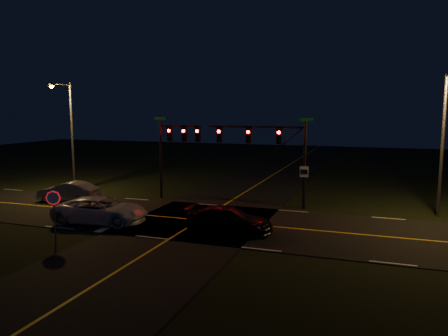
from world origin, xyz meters
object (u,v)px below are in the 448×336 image
(signal_mast_nw, at_px, (174,144))
(sedan_silver, at_px, (69,192))
(streetlight_nw, at_px, (69,128))
(streetlight_ne, at_px, (444,133))
(signal_mast_ne, at_px, (271,145))
(suv_dark, at_px, (229,221))
(stop_sign, at_px, (54,204))
(pickup_white, at_px, (101,211))

(signal_mast_nw, distance_m, sedan_silver, 8.55)
(streetlight_nw, height_order, streetlight_ne, same)
(signal_mast_ne, bearing_deg, signal_mast_nw, 179.99)
(streetlight_ne, relative_size, suv_dark, 1.81)
(signal_mast_nw, xyz_separation_m, stop_sign, (-1.61, -11.33, -2.42))
(pickup_white, distance_m, sedan_silver, 7.41)
(streetlight_nw, relative_size, signal_mast_nw, 1.44)
(stop_sign, bearing_deg, streetlight_nw, 124.89)
(streetlight_ne, xyz_separation_m, sedan_silver, (-25.28, -3.77, -4.60))
(signal_mast_ne, xyz_separation_m, pickup_white, (-8.50, -8.07, -3.57))
(streetlight_ne, height_order, pickup_white, streetlight_ne)
(streetlight_nw, relative_size, pickup_white, 1.52)
(streetlight_ne, xyz_separation_m, signal_mast_nw, (-18.39, -0.14, -1.09))
(streetlight_nw, height_order, signal_mast_ne, streetlight_nw)
(signal_mast_ne, height_order, pickup_white, signal_mast_ne)
(signal_mast_nw, bearing_deg, stop_sign, -98.11)
(streetlight_nw, bearing_deg, signal_mast_nw, -0.86)
(signal_mast_ne, height_order, stop_sign, signal_mast_ne)
(streetlight_ne, height_order, stop_sign, streetlight_ne)
(signal_mast_ne, height_order, sedan_silver, signal_mast_ne)
(streetlight_ne, bearing_deg, pickup_white, -156.99)
(signal_mast_nw, distance_m, pickup_white, 8.85)
(streetlight_ne, bearing_deg, sedan_silver, -171.51)
(stop_sign, xyz_separation_m, sedan_silver, (-5.28, 7.70, -1.10))
(streetlight_nw, bearing_deg, signal_mast_ne, -0.49)
(streetlight_nw, xyz_separation_m, signal_mast_ne, (17.14, -0.15, -0.99))
(streetlight_nw, relative_size, sedan_silver, 1.94)
(signal_mast_ne, bearing_deg, streetlight_nw, 179.51)
(signal_mast_nw, height_order, stop_sign, signal_mast_nw)
(streetlight_nw, height_order, suv_dark, streetlight_nw)
(signal_mast_ne, relative_size, pickup_white, 1.26)
(signal_mast_ne, relative_size, signal_mast_nw, 1.19)
(suv_dark, bearing_deg, streetlight_ne, -60.67)
(streetlight_nw, bearing_deg, streetlight_ne, 0.00)
(pickup_white, bearing_deg, sedan_silver, 45.05)
(stop_sign, bearing_deg, streetlight_ne, 29.84)
(signal_mast_nw, bearing_deg, streetlight_nw, 179.14)
(streetlight_ne, xyz_separation_m, pickup_white, (-19.36, -8.22, -4.57))
(streetlight_ne, height_order, suv_dark, streetlight_ne)
(streetlight_nw, height_order, signal_mast_nw, streetlight_nw)
(signal_mast_nw, distance_m, suv_dark, 10.79)
(streetlight_nw, height_order, pickup_white, streetlight_nw)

